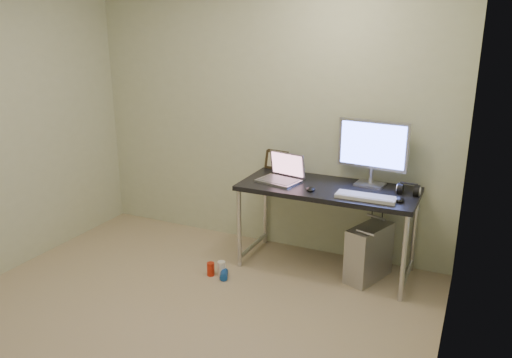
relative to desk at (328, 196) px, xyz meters
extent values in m
plane|color=tan|center=(-0.72, -1.43, -0.66)|extent=(3.50, 3.50, 0.00)
cube|color=beige|center=(-0.72, 0.32, 0.59)|extent=(3.50, 0.02, 2.50)
cube|color=beige|center=(1.03, -1.43, 0.59)|extent=(0.02, 3.50, 2.50)
cube|color=black|center=(0.00, 0.00, 0.07)|extent=(1.47, 0.64, 0.04)
cylinder|color=silver|center=(-0.69, -0.28, -0.31)|extent=(0.04, 0.04, 0.71)
cylinder|color=silver|center=(-0.69, 0.28, -0.31)|extent=(0.04, 0.04, 0.71)
cylinder|color=silver|center=(0.69, -0.28, -0.31)|extent=(0.04, 0.04, 0.71)
cylinder|color=silver|center=(0.69, 0.28, -0.31)|extent=(0.04, 0.04, 0.71)
cylinder|color=silver|center=(-0.69, 0.00, -0.58)|extent=(0.04, 0.56, 0.04)
cylinder|color=silver|center=(0.69, 0.00, -0.58)|extent=(0.04, 0.56, 0.04)
cube|color=#A2A2A6|center=(0.38, -0.02, -0.43)|extent=(0.34, 0.49, 0.47)
cylinder|color=#B7B6BD|center=(0.38, -0.21, -0.18)|extent=(0.16, 0.08, 0.02)
cylinder|color=#B7B6BD|center=(0.38, 0.16, -0.18)|extent=(0.16, 0.08, 0.02)
cylinder|color=black|center=(0.33, 0.27, -0.26)|extent=(0.01, 0.16, 0.69)
cylinder|color=black|center=(0.42, 0.25, -0.28)|extent=(0.02, 0.11, 0.71)
cylinder|color=red|center=(-0.84, -0.54, -0.61)|extent=(0.08, 0.08, 0.12)
cylinder|color=white|center=(-0.76, -0.49, -0.60)|extent=(0.07, 0.07, 0.12)
cylinder|color=#1345A1|center=(-0.71, -0.53, -0.63)|extent=(0.11, 0.14, 0.07)
cube|color=#B7B6BD|center=(-0.42, -0.05, 0.09)|extent=(0.39, 0.31, 0.02)
cube|color=slate|center=(-0.42, -0.05, 0.11)|extent=(0.34, 0.26, 0.00)
cube|color=#9898A0|center=(-0.40, 0.08, 0.21)|extent=(0.35, 0.12, 0.22)
cube|color=#7E4F5D|center=(-0.40, 0.07, 0.21)|extent=(0.31, 0.10, 0.19)
cube|color=#B7B6BD|center=(0.31, 0.18, 0.09)|extent=(0.25, 0.20, 0.02)
cylinder|color=#B7B6BD|center=(0.31, 0.21, 0.17)|extent=(0.04, 0.04, 0.13)
cube|color=#B7B6BD|center=(0.31, 0.19, 0.43)|extent=(0.59, 0.10, 0.41)
cube|color=#465CE0|center=(0.31, 0.17, 0.43)|extent=(0.53, 0.06, 0.35)
cube|color=silver|center=(0.35, -0.17, 0.10)|extent=(0.46, 0.15, 0.03)
ellipsoid|color=black|center=(0.60, -0.11, 0.11)|extent=(0.11, 0.14, 0.04)
ellipsoid|color=black|center=(-0.10, -0.16, 0.10)|extent=(0.09, 0.12, 0.04)
cylinder|color=black|center=(0.57, 0.09, 0.11)|extent=(0.04, 0.11, 0.11)
cylinder|color=black|center=(0.70, 0.09, 0.11)|extent=(0.04, 0.11, 0.11)
cube|color=black|center=(0.64, 0.09, 0.17)|extent=(0.14, 0.02, 0.01)
cube|color=black|center=(-0.59, 0.30, 0.18)|extent=(0.24, 0.10, 0.19)
cylinder|color=silver|center=(-0.36, 0.26, 0.13)|extent=(0.01, 0.01, 0.08)
cylinder|color=silver|center=(-0.36, 0.26, 0.17)|extent=(0.04, 0.03, 0.04)
camera|label=1|loc=(1.11, -3.84, 1.37)|focal=35.00mm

